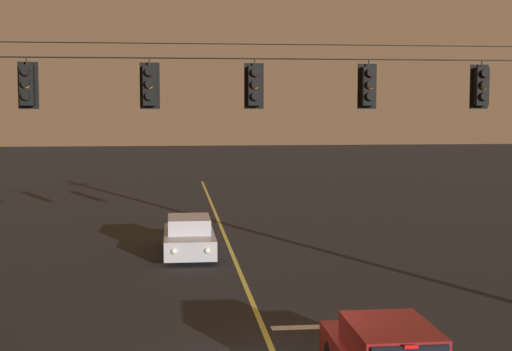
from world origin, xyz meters
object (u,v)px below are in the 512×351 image
Objects in this scene: car_oncoming_lead at (189,237)px; traffic_light_leftmost at (27,85)px; traffic_light_rightmost at (482,86)px; traffic_light_centre at (255,86)px; traffic_light_left_inner at (150,85)px; traffic_light_right_inner at (369,86)px.

traffic_light_leftmost is at bearing -114.17° from car_oncoming_lead.
traffic_light_rightmost is (11.19, 0.00, 0.00)m from traffic_light_leftmost.
traffic_light_centre is at bearing 0.00° from traffic_light_leftmost.
traffic_light_leftmost and traffic_light_left_inner have the same top height.
traffic_light_rightmost is 0.28× the size of car_oncoming_lead.
car_oncoming_lead is (-1.43, 8.89, -5.26)m from traffic_light_centre.
traffic_light_left_inner is at bearing 180.00° from traffic_light_centre.
traffic_light_left_inner is at bearing 0.00° from traffic_light_leftmost.
car_oncoming_lead is (1.12, 8.89, -5.26)m from traffic_light_left_inner.
traffic_light_centre is at bearing -80.88° from car_oncoming_lead.
traffic_light_left_inner and traffic_light_right_inner have the same top height.
car_oncoming_lead is (-7.20, 8.89, -5.26)m from traffic_light_rightmost.
traffic_light_centre is at bearing 180.00° from traffic_light_right_inner.
traffic_light_centre is at bearing 180.00° from traffic_light_rightmost.
traffic_light_left_inner is 10.39m from car_oncoming_lead.
traffic_light_leftmost and traffic_light_rightmost have the same top height.
traffic_light_centre reaches higher than car_oncoming_lead.
traffic_light_leftmost is at bearing 180.00° from traffic_light_left_inner.
traffic_light_centre is 1.00× the size of traffic_light_rightmost.
traffic_light_leftmost is 0.28× the size of car_oncoming_lead.
traffic_light_centre is 2.85m from traffic_light_right_inner.
traffic_light_left_inner is 1.00× the size of traffic_light_right_inner.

